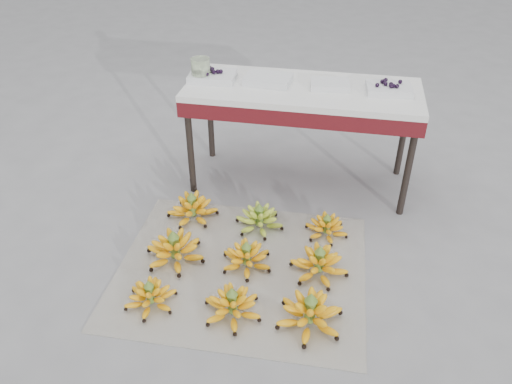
% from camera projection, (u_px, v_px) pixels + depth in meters
% --- Properties ---
extents(ground, '(60.00, 60.00, 0.00)m').
position_uv_depth(ground, '(254.00, 276.00, 2.52)').
color(ground, slate).
rests_on(ground, ground).
extents(newspaper_mat, '(1.27, 1.08, 0.01)m').
position_uv_depth(newspaper_mat, '(242.00, 269.00, 2.55)').
color(newspaper_mat, silver).
rests_on(newspaper_mat, ground).
extents(bunch_front_left, '(0.30, 0.30, 0.15)m').
position_uv_depth(bunch_front_left, '(150.00, 296.00, 2.33)').
color(bunch_front_left, '#FFB700').
rests_on(bunch_front_left, newspaper_mat).
extents(bunch_front_center, '(0.34, 0.34, 0.17)m').
position_uv_depth(bunch_front_center, '(232.00, 305.00, 2.27)').
color(bunch_front_center, '#FFB700').
rests_on(bunch_front_center, newspaper_mat).
extents(bunch_front_right, '(0.34, 0.34, 0.19)m').
position_uv_depth(bunch_front_right, '(310.00, 313.00, 2.22)').
color(bunch_front_right, '#FFB700').
rests_on(bunch_front_right, newspaper_mat).
extents(bunch_mid_left, '(0.34, 0.34, 0.19)m').
position_uv_depth(bunch_mid_left, '(175.00, 250.00, 2.58)').
color(bunch_mid_left, '#FFB700').
rests_on(bunch_mid_left, newspaper_mat).
extents(bunch_mid_center, '(0.35, 0.35, 0.16)m').
position_uv_depth(bunch_mid_center, '(247.00, 257.00, 2.54)').
color(bunch_mid_center, '#FFB700').
rests_on(bunch_mid_center, newspaper_mat).
extents(bunch_mid_right, '(0.34, 0.34, 0.18)m').
position_uv_depth(bunch_mid_right, '(319.00, 264.00, 2.49)').
color(bunch_mid_right, '#FFB700').
rests_on(bunch_mid_right, newspaper_mat).
extents(bunch_back_left, '(0.34, 0.34, 0.18)m').
position_uv_depth(bunch_back_left, '(192.00, 209.00, 2.88)').
color(bunch_back_left, '#FFB700').
rests_on(bunch_back_left, newspaper_mat).
extents(bunch_back_center, '(0.36, 0.36, 0.17)m').
position_uv_depth(bunch_back_center, '(259.00, 219.00, 2.81)').
color(bunch_back_center, '#86A830').
rests_on(bunch_back_center, newspaper_mat).
extents(bunch_back_right, '(0.30, 0.30, 0.14)m').
position_uv_depth(bunch_back_right, '(326.00, 227.00, 2.76)').
color(bunch_back_right, '#FFB700').
rests_on(bunch_back_right, newspaper_mat).
extents(vendor_table, '(1.36, 0.54, 0.65)m').
position_uv_depth(vendor_table, '(302.00, 99.00, 2.92)').
color(vendor_table, black).
rests_on(vendor_table, ground).
extents(tray_far_left, '(0.28, 0.21, 0.07)m').
position_uv_depth(tray_far_left, '(212.00, 76.00, 2.95)').
color(tray_far_left, silver).
rests_on(tray_far_left, vendor_table).
extents(tray_left, '(0.28, 0.21, 0.04)m').
position_uv_depth(tray_left, '(268.00, 79.00, 2.91)').
color(tray_left, silver).
rests_on(tray_left, vendor_table).
extents(tray_right, '(0.24, 0.18, 0.04)m').
position_uv_depth(tray_right, '(330.00, 84.00, 2.86)').
color(tray_right, silver).
rests_on(tray_right, vendor_table).
extents(tray_far_right, '(0.27, 0.20, 0.06)m').
position_uv_depth(tray_far_right, '(389.00, 88.00, 2.80)').
color(tray_far_right, silver).
rests_on(tray_far_right, vendor_table).
extents(glass_jar, '(0.12, 0.12, 0.14)m').
position_uv_depth(glass_jar, '(201.00, 70.00, 2.91)').
color(glass_jar, beige).
rests_on(glass_jar, vendor_table).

